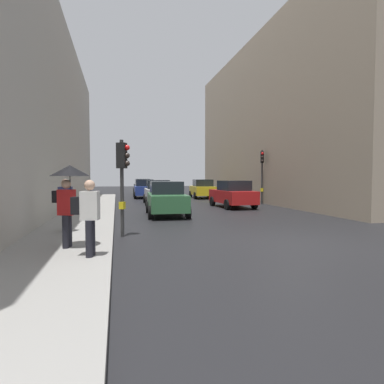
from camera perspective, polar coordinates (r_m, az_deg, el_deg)
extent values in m
plane|color=black|center=(10.31, 17.79, -8.58)|extent=(120.00, 120.00, 0.00)
cube|color=gray|center=(14.84, -18.95, -4.85)|extent=(2.66, 40.00, 0.16)
cube|color=gray|center=(30.07, 20.85, 11.25)|extent=(12.00, 26.37, 13.09)
cylinder|color=#2D2D2D|center=(10.82, -12.43, 0.61)|extent=(0.12, 0.12, 3.22)
cube|color=black|center=(10.83, -12.49, 6.39)|extent=(0.37, 0.34, 0.84)
cube|color=yellow|center=(10.85, -12.40, -2.35)|extent=(0.23, 0.25, 0.24)
sphere|color=red|center=(10.78, -11.56, 7.80)|extent=(0.18, 0.18, 0.18)
sphere|color=#2D231E|center=(10.76, -11.55, 6.42)|extent=(0.18, 0.18, 0.18)
sphere|color=#2D231E|center=(10.75, -11.53, 5.04)|extent=(0.18, 0.18, 0.18)
cylinder|color=#2D2D2D|center=(23.77, 12.43, 2.60)|extent=(0.12, 0.12, 3.95)
cube|color=black|center=(23.81, 12.46, 6.10)|extent=(0.33, 0.37, 0.84)
cube|color=yellow|center=(23.79, 12.40, 0.38)|extent=(0.24, 0.22, 0.24)
sphere|color=red|center=(23.64, 12.50, 6.76)|extent=(0.18, 0.18, 0.18)
sphere|color=#2D231E|center=(23.62, 12.49, 6.13)|extent=(0.18, 0.18, 0.18)
sphere|color=#2D231E|center=(23.61, 12.49, 5.50)|extent=(0.18, 0.18, 0.18)
cube|color=yellow|center=(29.90, 1.84, 0.27)|extent=(2.10, 4.32, 0.80)
cube|color=black|center=(29.63, 1.93, 1.64)|extent=(1.74, 2.11, 0.64)
cylinder|color=black|center=(31.09, -0.27, -0.37)|extent=(0.27, 0.65, 0.64)
cylinder|color=black|center=(31.42, 2.98, -0.34)|extent=(0.27, 0.65, 0.64)
cylinder|color=black|center=(28.43, 0.58, -0.66)|extent=(0.27, 0.65, 0.64)
cylinder|color=black|center=(28.79, 4.11, -0.62)|extent=(0.27, 0.65, 0.64)
cube|color=#BCBCC1|center=(23.62, -6.12, -0.39)|extent=(1.94, 4.26, 0.80)
cube|color=black|center=(23.84, -6.18, 1.37)|extent=(1.67, 2.05, 0.64)
cylinder|color=black|center=(22.41, -3.50, -1.57)|extent=(0.24, 0.65, 0.64)
cylinder|color=black|center=(22.24, -8.10, -1.63)|extent=(0.24, 0.65, 0.64)
cylinder|color=black|center=(25.08, -4.35, -1.12)|extent=(0.24, 0.65, 0.64)
cylinder|color=black|center=(24.93, -8.46, -1.16)|extent=(0.24, 0.65, 0.64)
cube|color=red|center=(20.94, 7.24, -0.80)|extent=(1.97, 4.27, 0.80)
cube|color=black|center=(20.68, 7.52, 1.16)|extent=(1.68, 2.06, 0.64)
cylinder|color=black|center=(21.90, 3.68, -1.68)|extent=(0.25, 0.65, 0.64)
cylinder|color=black|center=(22.56, 8.00, -1.57)|extent=(0.25, 0.65, 0.64)
cylinder|color=black|center=(19.38, 6.33, -2.26)|extent=(0.25, 0.65, 0.64)
cylinder|color=black|center=(20.12, 11.09, -2.11)|extent=(0.25, 0.65, 0.64)
cube|color=black|center=(38.07, -8.86, 0.77)|extent=(1.81, 4.21, 0.80)
cube|color=black|center=(38.30, -8.89, 1.86)|extent=(1.61, 2.01, 0.64)
cylinder|color=black|center=(36.83, -7.28, 0.09)|extent=(0.22, 0.64, 0.64)
cylinder|color=black|center=(36.67, -10.08, 0.06)|extent=(0.22, 0.64, 0.64)
cylinder|color=black|center=(39.51, -7.71, 0.27)|extent=(0.22, 0.64, 0.64)
cylinder|color=black|center=(39.37, -10.32, 0.24)|extent=(0.22, 0.64, 0.64)
cube|color=navy|center=(30.55, -8.54, 0.30)|extent=(1.91, 4.25, 0.80)
cube|color=black|center=(30.78, -8.57, 1.66)|extent=(1.65, 2.04, 0.64)
cylinder|color=black|center=(29.29, -6.62, -0.58)|extent=(0.24, 0.65, 0.64)
cylinder|color=black|center=(29.18, -10.15, -0.61)|extent=(0.24, 0.65, 0.64)
cylinder|color=black|center=(31.98, -7.06, -0.30)|extent=(0.24, 0.65, 0.64)
cylinder|color=black|center=(31.88, -10.29, -0.34)|extent=(0.24, 0.65, 0.64)
cube|color=#2D6038|center=(16.48, -4.57, -1.73)|extent=(2.02, 4.29, 0.80)
cube|color=black|center=(16.69, -4.66, 0.80)|extent=(1.70, 2.08, 0.64)
cylinder|color=black|center=(15.30, -0.69, -3.57)|extent=(0.25, 0.65, 0.64)
cylinder|color=black|center=(15.11, -7.45, -3.67)|extent=(0.25, 0.65, 0.64)
cylinder|color=black|center=(17.96, -2.14, -2.64)|extent=(0.25, 0.65, 0.64)
cylinder|color=black|center=(17.79, -7.89, -2.71)|extent=(0.25, 0.65, 0.64)
cylinder|color=black|center=(9.04, -21.20, -6.46)|extent=(0.16, 0.16, 0.85)
cylinder|color=black|center=(8.86, -21.72, -6.65)|extent=(0.16, 0.16, 0.85)
cube|color=red|center=(8.86, -21.54, -1.73)|extent=(0.46, 0.36, 0.66)
sphere|color=tan|center=(8.84, -21.60, 1.32)|extent=(0.24, 0.24, 0.24)
cylinder|color=black|center=(8.80, -20.98, -0.11)|extent=(0.02, 0.02, 0.90)
cone|color=black|center=(8.79, -21.04, 3.60)|extent=(1.00, 1.00, 0.28)
cylinder|color=black|center=(7.88, -17.52, -7.73)|extent=(0.16, 0.16, 0.85)
cylinder|color=black|center=(7.69, -17.96, -8.00)|extent=(0.16, 0.16, 0.85)
cube|color=silver|center=(7.68, -17.82, -2.32)|extent=(0.45, 0.34, 0.66)
sphere|color=tan|center=(7.66, -17.87, 1.19)|extent=(0.24, 0.24, 0.24)
cube|color=black|center=(7.78, -19.93, -2.29)|extent=(0.26, 0.32, 0.40)
cylinder|color=black|center=(11.58, -21.48, -4.47)|extent=(0.16, 0.16, 0.85)
cylinder|color=black|center=(11.40, -21.88, -4.59)|extent=(0.16, 0.16, 0.85)
cube|color=navy|center=(11.42, -21.74, -0.77)|extent=(0.46, 0.36, 0.66)
sphere|color=tan|center=(11.41, -21.79, 1.59)|extent=(0.24, 0.24, 0.24)
cube|color=black|center=(11.55, -23.10, -0.76)|extent=(0.27, 0.32, 0.40)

